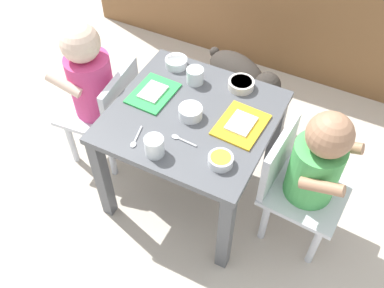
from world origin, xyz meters
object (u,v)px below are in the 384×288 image
Objects in this scene: spoon_by_right_tray at (181,139)px; dining_table at (192,130)px; water_cup_left at (154,147)px; cereal_bowl_right_side at (191,112)px; cereal_bowl_left_side at (176,62)px; dog at (241,76)px; food_tray_left at (153,93)px; seated_child_right at (313,166)px; water_cup_right at (195,77)px; veggie_bowl_far at (241,84)px; veggie_bowl_near at (221,160)px; spoon_by_left_tray at (136,139)px; seated_child_left at (93,82)px; food_tray_right at (241,124)px.

dining_table is at bearing 100.20° from spoon_by_right_tray.
water_cup_left is 0.69× the size of spoon_by_right_tray.
cereal_bowl_left_side is at bearing 128.99° from cereal_bowl_right_side.
dog is 2.25× the size of food_tray_left.
seated_child_right is at bearing -17.35° from cereal_bowl_left_side.
dining_table is at bearing -50.03° from cereal_bowl_left_side.
dog is 6.21× the size of water_cup_left.
veggie_bowl_far is (0.17, 0.05, -0.01)m from water_cup_right.
veggie_bowl_far reaches higher than dog.
veggie_bowl_far is (0.12, -0.35, 0.27)m from dog.
veggie_bowl_near is 0.82× the size of spoon_by_left_tray.
veggie_bowl_near is at bearing -15.30° from seated_child_left.
water_cup_left is at bearing -164.52° from veggie_bowl_near.
seated_child_right is 3.29× the size of food_tray_right.
veggie_bowl_far is at bearing -0.25° from cereal_bowl_left_side.
food_tray_left is at bearing -146.60° from veggie_bowl_far.
cereal_bowl_left_side is at bearing 129.97° from dining_table.
dining_table is at bearing -87.76° from dog.
cereal_bowl_right_side is at bearing 141.02° from veggie_bowl_near.
dog is at bearing 130.84° from seated_child_right.
dog is 0.63m from cereal_bowl_right_side.
spoon_by_right_tray is at bearing -135.14° from food_tray_right.
food_tray_left is 2.33× the size of veggie_bowl_near.
seated_child_right is 0.74m from dog.
veggie_bowl_far is (0.55, 0.19, 0.06)m from seated_child_left.
dog is 4.38× the size of veggie_bowl_far.
food_tray_left is at bearing 105.78° from spoon_by_left_tray.
dog is 0.49m from water_cup_right.
spoon_by_right_tray is (0.04, -0.68, 0.26)m from dog.
veggie_bowl_near is at bearing 15.48° from water_cup_left.
dog is (0.43, 0.54, -0.21)m from seated_child_left.
veggie_bowl_far is at bearing 150.91° from seated_child_right.
food_tray_left is 0.18m from cereal_bowl_left_side.
water_cup_right is 0.66× the size of spoon_by_right_tray.
spoon_by_left_tray is at bearing -117.89° from veggie_bowl_far.
food_tray_left reaches higher than spoon_by_right_tray.
seated_child_right is 0.41m from veggie_bowl_far.
cereal_bowl_left_side is 0.39m from spoon_by_right_tray.
veggie_bowl_far is (-0.35, 0.19, 0.07)m from seated_child_right.
veggie_bowl_far is at bearing 62.11° from spoon_by_left_tray.
veggie_bowl_far is at bearing 112.93° from food_tray_right.
spoon_by_right_tray is at bearing -37.59° from food_tray_left.
food_tray_right is 0.20m from veggie_bowl_far.
seated_child_right reaches higher than dining_table.
seated_child_left is at bearing 151.33° from water_cup_left.
dining_table is 8.31× the size of water_cup_left.
water_cup_left is 0.45m from cereal_bowl_left_side.
spoon_by_left_tray is (-0.11, -0.19, 0.08)m from dining_table.
water_cup_left is 0.84× the size of veggie_bowl_near.
dining_table is at bearing -2.06° from seated_child_left.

